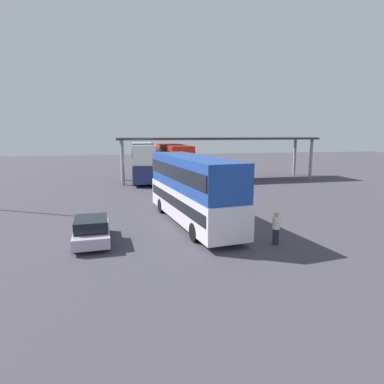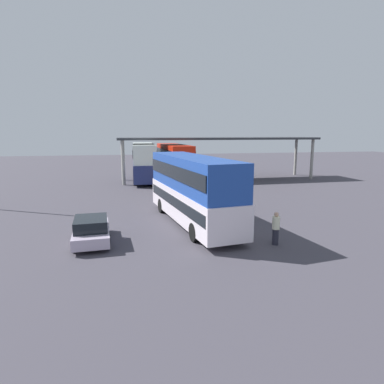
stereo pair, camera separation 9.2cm
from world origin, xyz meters
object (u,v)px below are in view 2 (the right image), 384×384
object	(u,v)px
parked_hatchback	(91,230)
double_decker_near_canopy	(144,161)
double_decker_mid_row	(174,161)
double_decker_main	(192,187)
pedestrian_waiting	(276,229)

from	to	relation	value
parked_hatchback	double_decker_near_canopy	world-z (taller)	double_decker_near_canopy
double_decker_mid_row	double_decker_near_canopy	bearing A→B (deg)	72.97
double_decker_main	double_decker_near_canopy	distance (m)	19.43
double_decker_main	pedestrian_waiting	bearing A→B (deg)	-153.59
double_decker_main	double_decker_mid_row	world-z (taller)	double_decker_mid_row
double_decker_main	double_decker_mid_row	xyz separation A→B (m)	(1.75, 18.44, 0.04)
double_decker_mid_row	pedestrian_waiting	xyz separation A→B (m)	(1.57, -23.30, -1.50)
double_decker_main	pedestrian_waiting	distance (m)	6.07
parked_hatchback	double_decker_mid_row	bearing A→B (deg)	-23.42
parked_hatchback	double_decker_near_canopy	xyz separation A→B (m)	(4.15, 21.95, 1.72)
double_decker_main	pedestrian_waiting	size ratio (longest dim) A/B	6.57
pedestrian_waiting	double_decker_mid_row	bearing A→B (deg)	154.21
double_decker_near_canopy	pedestrian_waiting	bearing A→B (deg)	-166.23
double_decker_mid_row	pedestrian_waiting	bearing A→B (deg)	-178.51
double_decker_near_canopy	double_decker_mid_row	size ratio (longest dim) A/B	0.94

